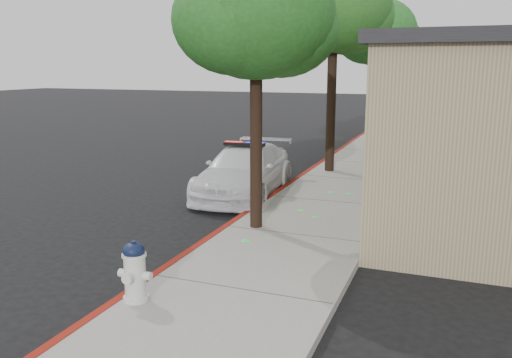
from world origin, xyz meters
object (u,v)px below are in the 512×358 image
object	(u,v)px
police_car	(245,170)
street_tree_far	(378,35)
street_tree_near	(257,18)
street_tree_mid	(334,9)
fire_hydrant	(135,271)

from	to	relation	value
police_car	street_tree_far	size ratio (longest dim) A/B	0.79
street_tree_far	street_tree_near	bearing A→B (deg)	-92.16
police_car	street_tree_mid	distance (m)	6.17
police_car	fire_hydrant	size ratio (longest dim) A/B	5.30
police_car	fire_hydrant	bearing A→B (deg)	-84.99
police_car	street_tree_far	bearing A→B (deg)	73.34
police_car	street_tree_far	distance (m)	10.91
fire_hydrant	street_tree_mid	world-z (taller)	street_tree_mid
fire_hydrant	street_tree_near	world-z (taller)	street_tree_near
street_tree_mid	street_tree_far	size ratio (longest dim) A/B	1.10
fire_hydrant	police_car	bearing A→B (deg)	94.52
fire_hydrant	street_tree_far	size ratio (longest dim) A/B	0.15
street_tree_mid	street_tree_far	distance (m)	6.24
police_car	street_tree_near	distance (m)	5.31
street_tree_near	street_tree_far	distance (m)	13.11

